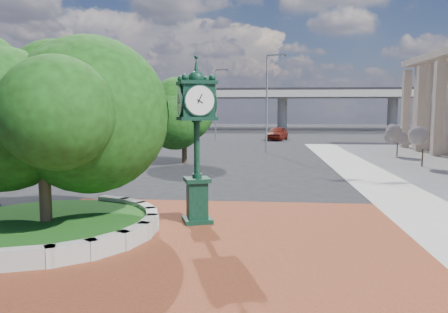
% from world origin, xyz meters
% --- Properties ---
extents(ground, '(200.00, 200.00, 0.00)m').
position_xyz_m(ground, '(0.00, 0.00, 0.00)').
color(ground, black).
rests_on(ground, ground).
extents(plaza, '(12.00, 12.00, 0.04)m').
position_xyz_m(plaza, '(0.00, -1.00, 0.02)').
color(plaza, maroon).
rests_on(plaza, ground).
extents(planter_wall, '(2.96, 6.77, 0.54)m').
position_xyz_m(planter_wall, '(-2.71, -0.00, 0.27)').
color(planter_wall, '#9E9B93').
rests_on(planter_wall, ground).
extents(grass_bed, '(6.10, 6.10, 0.40)m').
position_xyz_m(grass_bed, '(-5.00, 0.00, 0.20)').
color(grass_bed, '#174012').
rests_on(grass_bed, ground).
extents(overpass, '(90.00, 12.00, 7.50)m').
position_xyz_m(overpass, '(-0.22, 70.00, 6.54)').
color(overpass, '#9E9B93').
rests_on(overpass, ground).
extents(tree_planter, '(5.20, 5.20, 6.33)m').
position_xyz_m(tree_planter, '(-5.00, 0.00, 3.72)').
color(tree_planter, '#38281C').
rests_on(tree_planter, ground).
extents(tree_street, '(4.40, 4.40, 5.45)m').
position_xyz_m(tree_street, '(-4.00, 18.00, 3.24)').
color(tree_street, '#38281C').
rests_on(tree_street, ground).
extents(post_clock, '(1.39, 1.39, 5.45)m').
position_xyz_m(post_clock, '(-0.56, 1.60, 2.99)').
color(post_clock, black).
rests_on(post_clock, ground).
extents(parked_car, '(3.15, 5.31, 1.69)m').
position_xyz_m(parked_car, '(3.26, 41.44, 0.85)').
color(parked_car, '#5B160D').
rests_on(parked_car, ground).
extents(street_lamp_near, '(1.83, 0.81, 8.46)m').
position_xyz_m(street_lamp_near, '(2.04, 25.86, 4.96)').
color(street_lamp_near, slate).
rests_on(street_lamp_near, ground).
extents(street_lamp_far, '(1.84, 0.85, 8.55)m').
position_xyz_m(street_lamp_far, '(-4.08, 40.48, 5.01)').
color(street_lamp_far, slate).
rests_on(street_lamp_far, ground).
extents(shrub_mid, '(1.20, 1.20, 2.20)m').
position_xyz_m(shrub_mid, '(11.99, 16.91, 1.59)').
color(shrub_mid, '#38281C').
rests_on(shrub_mid, ground).
extents(shrub_far, '(1.20, 1.20, 2.20)m').
position_xyz_m(shrub_far, '(12.31, 23.45, 1.59)').
color(shrub_far, '#38281C').
rests_on(shrub_far, ground).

